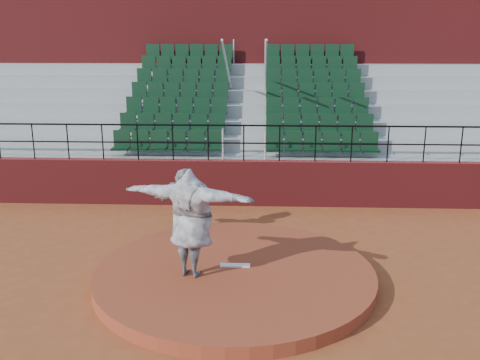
# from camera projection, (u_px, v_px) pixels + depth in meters

# --- Properties ---
(ground) EXTENTS (90.00, 90.00, 0.00)m
(ground) POSITION_uv_depth(u_px,v_px,m) (235.00, 281.00, 10.58)
(ground) COLOR brown
(ground) RESTS_ON ground
(pitchers_mound) EXTENTS (5.50, 5.50, 0.25)m
(pitchers_mound) POSITION_uv_depth(u_px,v_px,m) (235.00, 275.00, 10.55)
(pitchers_mound) COLOR brown
(pitchers_mound) RESTS_ON ground
(pitching_rubber) EXTENTS (0.60, 0.15, 0.03)m
(pitching_rubber) POSITION_uv_depth(u_px,v_px,m) (235.00, 265.00, 10.66)
(pitching_rubber) COLOR white
(pitching_rubber) RESTS_ON pitchers_mound
(boundary_wall) EXTENTS (24.00, 0.30, 1.30)m
(boundary_wall) POSITION_uv_depth(u_px,v_px,m) (244.00, 183.00, 15.24)
(boundary_wall) COLOR maroon
(boundary_wall) RESTS_ON ground
(wall_railing) EXTENTS (24.04, 0.05, 1.03)m
(wall_railing) POSITION_uv_depth(u_px,v_px,m) (244.00, 135.00, 14.89)
(wall_railing) COLOR black
(wall_railing) RESTS_ON boundary_wall
(seating_deck) EXTENTS (24.00, 5.97, 4.63)m
(seating_deck) POSITION_uv_depth(u_px,v_px,m) (247.00, 133.00, 18.56)
(seating_deck) COLOR gray
(seating_deck) RESTS_ON ground
(press_box_facade) EXTENTS (24.00, 3.00, 7.10)m
(press_box_facade) POSITION_uv_depth(u_px,v_px,m) (250.00, 65.00, 21.83)
(press_box_facade) COLOR maroon
(press_box_facade) RESTS_ON ground
(pitcher) EXTENTS (2.68, 1.44, 2.10)m
(pitcher) POSITION_uv_depth(u_px,v_px,m) (191.00, 223.00, 10.02)
(pitcher) COLOR black
(pitcher) RESTS_ON pitchers_mound
(fielder) EXTENTS (1.58, 0.56, 1.69)m
(fielder) POSITION_uv_depth(u_px,v_px,m) (185.00, 202.00, 12.81)
(fielder) COLOR black
(fielder) RESTS_ON ground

